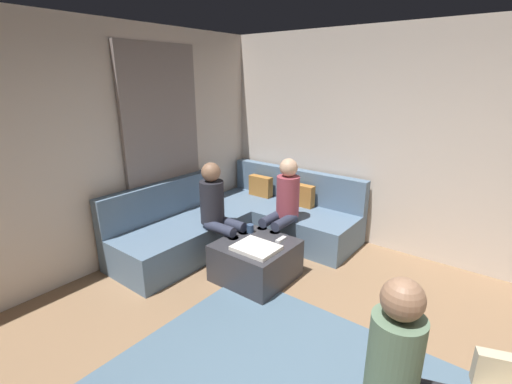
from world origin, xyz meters
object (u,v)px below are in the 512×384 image
(sectional_couch, at_px, (241,222))
(coffee_mug, at_px, (250,228))
(ottoman, at_px, (256,260))
(person_on_armchair, at_px, (412,373))
(person_on_couch_back, at_px, (283,204))
(person_on_couch_side, at_px, (218,210))
(game_remote, at_px, (281,239))

(sectional_couch, relative_size, coffee_mug, 26.84)
(ottoman, bearing_deg, person_on_armchair, -29.74)
(person_on_couch_back, relative_size, person_on_armchair, 1.02)
(ottoman, bearing_deg, person_on_couch_side, 176.43)
(ottoman, distance_m, game_remote, 0.36)
(coffee_mug, bearing_deg, person_on_couch_back, 74.74)
(ottoman, height_order, person_on_couch_side, person_on_couch_side)
(coffee_mug, relative_size, game_remote, 0.63)
(coffee_mug, bearing_deg, ottoman, -39.29)
(person_on_couch_back, bearing_deg, person_on_couch_side, 52.08)
(person_on_armchair, bearing_deg, ottoman, -139.20)
(sectional_couch, height_order, person_on_couch_side, person_on_couch_side)
(sectional_couch, height_order, game_remote, sectional_couch)
(person_on_couch_back, height_order, person_on_couch_side, same)
(ottoman, xyz_separation_m, person_on_armchair, (1.87, -1.07, 0.43))
(sectional_couch, relative_size, person_on_armchair, 2.16)
(person_on_couch_back, height_order, person_on_armchair, person_on_couch_back)
(ottoman, bearing_deg, coffee_mug, 140.71)
(person_on_couch_back, xyz_separation_m, person_on_couch_side, (-0.48, -0.62, 0.00))
(ottoman, distance_m, person_on_couch_back, 0.80)
(sectional_couch, height_order, coffee_mug, sectional_couch)
(sectional_couch, bearing_deg, game_remote, -22.98)
(sectional_couch, distance_m, game_remote, 0.99)
(game_remote, height_order, person_on_armchair, person_on_armchair)
(ottoman, xyz_separation_m, person_on_couch_back, (-0.09, 0.66, 0.45))
(sectional_couch, height_order, ottoman, sectional_couch)
(coffee_mug, height_order, person_on_couch_side, person_on_couch_side)
(coffee_mug, xyz_separation_m, game_remote, (0.40, 0.04, -0.04))
(coffee_mug, relative_size, person_on_armchair, 0.08)
(person_on_armchair, bearing_deg, coffee_mug, -140.31)
(person_on_couch_back, xyz_separation_m, person_on_armchair, (1.96, -1.73, -0.01))
(coffee_mug, bearing_deg, person_on_couch_side, -157.84)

